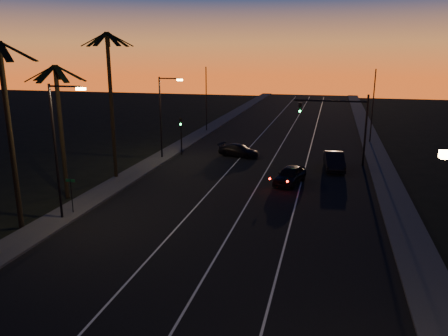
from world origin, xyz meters
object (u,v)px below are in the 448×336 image
(lead_car, at_px, (290,175))
(right_car, at_px, (334,161))
(cross_car, at_px, (239,150))
(signal_mast, at_px, (341,117))

(lead_car, bearing_deg, right_car, 57.68)
(cross_car, bearing_deg, signal_mast, -4.97)
(signal_mast, bearing_deg, lead_car, -116.97)
(signal_mast, relative_size, right_car, 1.39)
(right_car, bearing_deg, lead_car, -122.32)
(lead_car, height_order, right_car, right_car)
(right_car, bearing_deg, signal_mast, 79.09)
(signal_mast, height_order, cross_car, signal_mast)
(signal_mast, xyz_separation_m, lead_car, (-4.08, -8.02, -4.02))
(lead_car, distance_m, cross_car, 10.96)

